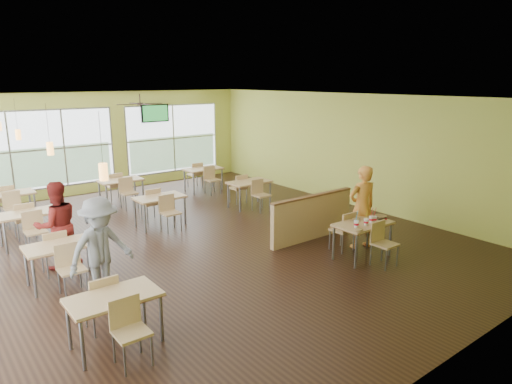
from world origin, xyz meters
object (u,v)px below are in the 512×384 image
half_wall_divider (312,217)px  food_basket (380,217)px  main_table (363,228)px  man_plaid (362,207)px

half_wall_divider → food_basket: bearing=-70.6°
main_table → food_basket: 0.54m
man_plaid → food_basket: (0.06, -0.44, -0.12)m
main_table → half_wall_divider: half_wall_divider is taller
food_basket → half_wall_divider: bearing=109.4°
half_wall_divider → food_basket: size_ratio=8.94×
half_wall_divider → man_plaid: bearing=-66.2°
man_plaid → food_basket: size_ratio=6.76×
main_table → half_wall_divider: 1.45m
man_plaid → food_basket: man_plaid is taller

